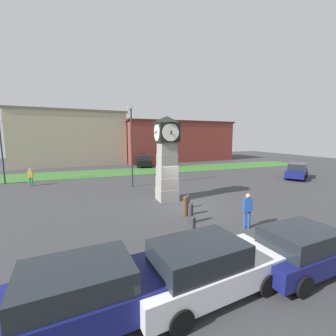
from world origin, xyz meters
TOP-DOWN VIEW (x-y plane):
  - ground_plane at (0.00, 0.00)m, footprint 82.91×82.91m
  - clock_tower at (-0.73, 1.74)m, footprint 1.82×1.81m
  - bollard_near_tower at (-1.66, -4.10)m, footprint 0.24×0.24m
  - bollard_mid_row at (-1.04, -2.62)m, footprint 0.25×0.25m
  - bollard_far_row at (-0.83, -1.55)m, footprint 0.29×0.29m
  - bollard_end_row at (-0.08, -0.33)m, footprint 0.21×0.21m
  - car_navy_sedan at (-6.09, -7.44)m, footprint 4.68×2.27m
  - car_near_tower at (-2.99, -7.47)m, footprint 4.68×2.31m
  - car_by_building at (0.61, -7.66)m, footprint 4.21×2.10m
  - car_far_lot at (15.12, 4.66)m, footprint 4.71×3.97m
  - car_silver_hatch at (2.15, 19.36)m, footprint 2.65×4.60m
  - pedestrian_near_bench at (6.05, 17.29)m, footprint 0.27×0.42m
  - pedestrian_crossing_lot at (-10.63, 10.32)m, footprint 0.43×0.30m
  - pedestrian_by_cars at (1.25, -4.15)m, footprint 0.46×0.36m
  - street_lamp_near_road at (-13.11, 12.08)m, footprint 0.50×0.24m
  - street_lamp_far_side at (-2.12, 6.81)m, footprint 0.50×0.24m
  - warehouse_blue_far at (-7.84, 25.82)m, footprint 16.96×8.54m
  - storefront_low_left at (10.11, 26.18)m, footprint 20.56×9.75m
  - grass_verge_far at (0.75, 15.20)m, footprint 49.74×5.82m

SIDE VIEW (x-z plane):
  - ground_plane at x=0.00m, z-range 0.00..0.00m
  - grass_verge_far at x=0.75m, z-range 0.00..0.04m
  - bollard_end_row at x=-0.08m, z-range 0.01..0.84m
  - bollard_near_tower at x=-1.66m, z-range 0.01..0.97m
  - bollard_mid_row at x=-1.04m, z-range 0.01..1.08m
  - bollard_far_row at x=-0.83m, z-range 0.01..1.16m
  - car_by_building at x=0.61m, z-range 0.01..1.51m
  - car_navy_sedan at x=-6.09m, z-range 0.02..1.56m
  - car_far_lot at x=15.12m, z-range 0.01..1.57m
  - car_near_tower at x=-2.99m, z-range 0.01..1.59m
  - car_silver_hatch at x=2.15m, z-range 0.01..1.64m
  - pedestrian_crossing_lot at x=-10.63m, z-range 0.11..1.67m
  - pedestrian_near_bench at x=6.05m, z-range 0.13..1.85m
  - pedestrian_by_cars at x=1.25m, z-range 0.13..1.86m
  - clock_tower at x=-0.73m, z-range 0.13..5.92m
  - street_lamp_near_road at x=-13.11m, z-range 0.49..6.36m
  - storefront_low_left at x=10.11m, z-range 0.01..7.08m
  - street_lamp_far_side at x=-2.12m, z-range 0.50..7.48m
  - warehouse_blue_far at x=-7.84m, z-range 0.01..8.29m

